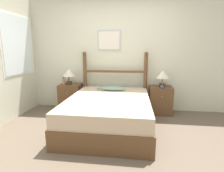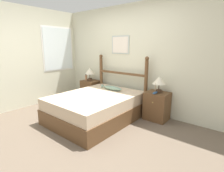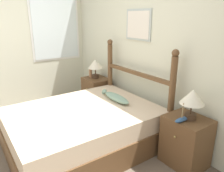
{
  "view_description": "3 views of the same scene",
  "coord_description": "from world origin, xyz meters",
  "px_view_note": "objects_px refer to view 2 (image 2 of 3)",
  "views": [
    {
      "loc": [
        0.33,
        -2.35,
        1.39
      ],
      "look_at": [
        -0.11,
        1.06,
        0.68
      ],
      "focal_mm": 28.0,
      "sensor_mm": 36.0,
      "label": 1
    },
    {
      "loc": [
        2.44,
        -1.93,
        1.58
      ],
      "look_at": [
        -0.02,
        1.08,
        0.68
      ],
      "focal_mm": 28.0,
      "sensor_mm": 36.0,
      "label": 2
    },
    {
      "loc": [
        2.27,
        -0.55,
        1.73
      ],
      "look_at": [
        -0.1,
        1.1,
        0.8
      ],
      "focal_mm": 35.0,
      "sensor_mm": 36.0,
      "label": 3
    }
  ],
  "objects_px": {
    "bed": "(96,107)",
    "fish_pillow": "(112,88)",
    "nightstand_right": "(157,106)",
    "table_lamp_left": "(90,72)",
    "nightstand_left": "(91,91)",
    "bottle": "(86,77)",
    "table_lamp_right": "(159,81)",
    "model_boat": "(155,93)"
  },
  "relations": [
    {
      "from": "bed",
      "to": "nightstand_right",
      "type": "distance_m",
      "value": 1.32
    },
    {
      "from": "nightstand_left",
      "to": "table_lamp_right",
      "type": "relative_size",
      "value": 1.72
    },
    {
      "from": "bed",
      "to": "bottle",
      "type": "xyz_separation_m",
      "value": [
        -1.16,
        0.78,
        0.42
      ]
    },
    {
      "from": "bed",
      "to": "table_lamp_left",
      "type": "xyz_separation_m",
      "value": [
        -1.05,
        0.83,
        0.59
      ]
    },
    {
      "from": "nightstand_left",
      "to": "nightstand_right",
      "type": "distance_m",
      "value": 2.05
    },
    {
      "from": "fish_pillow",
      "to": "bottle",
      "type": "bearing_deg",
      "value": 168.38
    },
    {
      "from": "bed",
      "to": "nightstand_right",
      "type": "xyz_separation_m",
      "value": [
        1.03,
        0.83,
        0.03
      ]
    },
    {
      "from": "nightstand_right",
      "to": "nightstand_left",
      "type": "bearing_deg",
      "value": 180.0
    },
    {
      "from": "nightstand_right",
      "to": "table_lamp_left",
      "type": "bearing_deg",
      "value": 179.91
    },
    {
      "from": "table_lamp_left",
      "to": "bed",
      "type": "bearing_deg",
      "value": -38.18
    },
    {
      "from": "fish_pillow",
      "to": "nightstand_left",
      "type": "bearing_deg",
      "value": 164.56
    },
    {
      "from": "table_lamp_left",
      "to": "model_boat",
      "type": "xyz_separation_m",
      "value": [
        2.08,
        -0.13,
        -0.23
      ]
    },
    {
      "from": "model_boat",
      "to": "fish_pillow",
      "type": "height_order",
      "value": "model_boat"
    },
    {
      "from": "table_lamp_right",
      "to": "nightstand_left",
      "type": "bearing_deg",
      "value": 179.86
    },
    {
      "from": "table_lamp_left",
      "to": "nightstand_left",
      "type": "bearing_deg",
      "value": -6.34
    },
    {
      "from": "table_lamp_right",
      "to": "bottle",
      "type": "relative_size",
      "value": 1.88
    },
    {
      "from": "fish_pillow",
      "to": "nightstand_right",
      "type": "bearing_deg",
      "value": 15.16
    },
    {
      "from": "table_lamp_left",
      "to": "bottle",
      "type": "height_order",
      "value": "table_lamp_left"
    },
    {
      "from": "nightstand_left",
      "to": "bottle",
      "type": "xyz_separation_m",
      "value": [
        -0.14,
        -0.04,
        0.39
      ]
    },
    {
      "from": "nightstand_right",
      "to": "model_boat",
      "type": "height_order",
      "value": "model_boat"
    },
    {
      "from": "nightstand_left",
      "to": "nightstand_right",
      "type": "relative_size",
      "value": 1.0
    },
    {
      "from": "bottle",
      "to": "fish_pillow",
      "type": "relative_size",
      "value": 0.32
    },
    {
      "from": "table_lamp_right",
      "to": "model_boat",
      "type": "relative_size",
      "value": 1.62
    },
    {
      "from": "nightstand_right",
      "to": "model_boat",
      "type": "distance_m",
      "value": 0.35
    },
    {
      "from": "table_lamp_left",
      "to": "table_lamp_right",
      "type": "xyz_separation_m",
      "value": [
        2.1,
        -0.01,
        0.0
      ]
    },
    {
      "from": "table_lamp_left",
      "to": "bottle",
      "type": "distance_m",
      "value": 0.2
    },
    {
      "from": "nightstand_right",
      "to": "table_lamp_right",
      "type": "height_order",
      "value": "table_lamp_right"
    },
    {
      "from": "table_lamp_right",
      "to": "bottle",
      "type": "distance_m",
      "value": 2.21
    },
    {
      "from": "table_lamp_left",
      "to": "fish_pillow",
      "type": "height_order",
      "value": "table_lamp_left"
    },
    {
      "from": "fish_pillow",
      "to": "table_lamp_right",
      "type": "bearing_deg",
      "value": 14.6
    },
    {
      "from": "bed",
      "to": "model_boat",
      "type": "height_order",
      "value": "model_boat"
    },
    {
      "from": "nightstand_right",
      "to": "table_lamp_right",
      "type": "bearing_deg",
      "value": -12.72
    },
    {
      "from": "nightstand_left",
      "to": "bottle",
      "type": "distance_m",
      "value": 0.42
    },
    {
      "from": "model_boat",
      "to": "bed",
      "type": "bearing_deg",
      "value": -145.93
    },
    {
      "from": "nightstand_left",
      "to": "bottle",
      "type": "relative_size",
      "value": 3.25
    },
    {
      "from": "nightstand_right",
      "to": "fish_pillow",
      "type": "relative_size",
      "value": 1.03
    },
    {
      "from": "nightstand_right",
      "to": "bottle",
      "type": "height_order",
      "value": "bottle"
    },
    {
      "from": "fish_pillow",
      "to": "bed",
      "type": "bearing_deg",
      "value": -88.94
    },
    {
      "from": "table_lamp_right",
      "to": "bottle",
      "type": "xyz_separation_m",
      "value": [
        -2.21,
        -0.04,
        -0.17
      ]
    },
    {
      "from": "bottle",
      "to": "fish_pillow",
      "type": "height_order",
      "value": "bottle"
    },
    {
      "from": "table_lamp_left",
      "to": "fish_pillow",
      "type": "relative_size",
      "value": 0.6
    },
    {
      "from": "bed",
      "to": "fish_pillow",
      "type": "relative_size",
      "value": 3.23
    }
  ]
}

